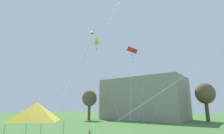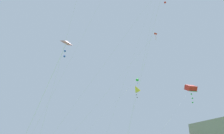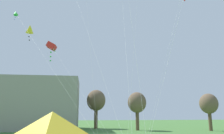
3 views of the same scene
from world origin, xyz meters
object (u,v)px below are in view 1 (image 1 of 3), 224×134
(kite_red_box_4, at_px, (132,50))
(kite_green_diamond_10, at_px, (92,32))
(kite_yellow_diamond_7, at_px, (97,41))
(festival_tent, at_px, (36,112))

(kite_red_box_4, relative_size, kite_green_diamond_10, 1.07)
(kite_yellow_diamond_7, relative_size, kite_green_diamond_10, 0.85)
(festival_tent, bearing_deg, kite_green_diamond_10, 117.96)
(kite_yellow_diamond_7, xyz_separation_m, kite_green_diamond_10, (-2.07, 1.22, 2.35))
(kite_red_box_4, relative_size, kite_yellow_diamond_7, 1.26)
(kite_red_box_4, xyz_separation_m, kite_green_diamond_10, (-3.12, -7.59, 1.66))
(festival_tent, distance_m, kite_red_box_4, 22.94)
(kite_red_box_4, xyz_separation_m, kite_yellow_diamond_7, (-1.05, -8.81, -0.69))
(kite_yellow_diamond_7, height_order, kite_green_diamond_10, kite_green_diamond_10)
(festival_tent, bearing_deg, kite_yellow_diamond_7, 112.03)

